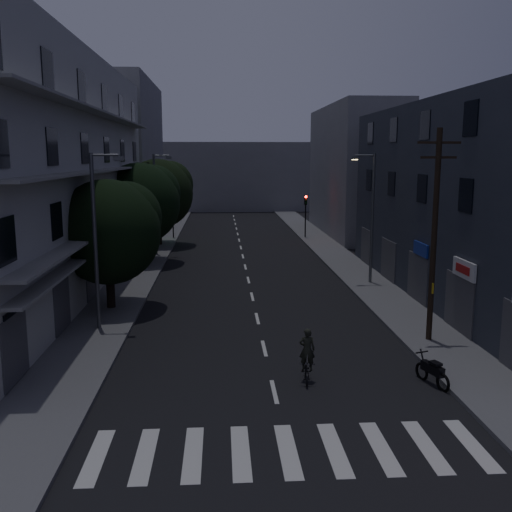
{
  "coord_description": "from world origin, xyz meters",
  "views": [
    {
      "loc": [
        -1.79,
        -16.44,
        8.0
      ],
      "look_at": [
        0.0,
        12.0,
        3.0
      ],
      "focal_mm": 40.0,
      "sensor_mm": 36.0,
      "label": 1
    }
  ],
  "objects": [
    {
      "name": "building_far_end",
      "position": [
        0.0,
        70.0,
        5.0
      ],
      "size": [
        24.0,
        8.0,
        10.0
      ],
      "primitive_type": "cube",
      "color": "slate",
      "rests_on": "ground"
    },
    {
      "name": "traffic_signal_far_left",
      "position": [
        -6.4,
        39.2,
        3.1
      ],
      "size": [
        0.28,
        0.37,
        4.1
      ],
      "color": "black",
      "rests_on": "sidewalk_left"
    },
    {
      "name": "street_lamp_left_near",
      "position": [
        -7.33,
        9.42,
        4.6
      ],
      "size": [
        1.51,
        0.25,
        8.0
      ],
      "color": "#54565C",
      "rests_on": "sidewalk_left"
    },
    {
      "name": "crosswalk",
      "position": [
        -0.0,
        -2.0,
        0.0
      ],
      "size": [
        10.9,
        3.0,
        0.01
      ],
      "color": "beige",
      "rests_on": "ground"
    },
    {
      "name": "street_lamp_right",
      "position": [
        7.51,
        18.27,
        4.6
      ],
      "size": [
        1.51,
        0.25,
        8.0
      ],
      "color": "#575B5F",
      "rests_on": "sidewalk_right"
    },
    {
      "name": "ground",
      "position": [
        0.0,
        25.0,
        0.0
      ],
      "size": [
        160.0,
        160.0,
        0.0
      ],
      "primitive_type": "plane",
      "color": "black",
      "rests_on": "ground"
    },
    {
      "name": "building_far_left",
      "position": [
        -12.0,
        48.0,
        8.0
      ],
      "size": [
        6.0,
        20.0,
        16.0
      ],
      "primitive_type": "cube",
      "color": "slate",
      "rests_on": "ground"
    },
    {
      "name": "street_lamp_left_far",
      "position": [
        -6.89,
        29.65,
        4.6
      ],
      "size": [
        1.51,
        0.25,
        8.0
      ],
      "color": "#53575A",
      "rests_on": "sidewalk_left"
    },
    {
      "name": "motorcycle",
      "position": [
        5.65,
        2.27,
        0.46
      ],
      "size": [
        0.78,
        1.76,
        1.17
      ],
      "rotation": [
        0.0,
        0.0,
        0.32
      ],
      "color": "black",
      "rests_on": "ground"
    },
    {
      "name": "building_left",
      "position": [
        -11.98,
        18.0,
        6.99
      ],
      "size": [
        7.0,
        36.0,
        14.0
      ],
      "color": "#ABABA6",
      "rests_on": "ground"
    },
    {
      "name": "sidewalk_right",
      "position": [
        7.5,
        25.0,
        0.07
      ],
      "size": [
        3.0,
        90.0,
        0.15
      ],
      "primitive_type": "cube",
      "color": "#565659",
      "rests_on": "ground"
    },
    {
      "name": "bus_stop_sign",
      "position": [
        7.21,
        6.8,
        1.89
      ],
      "size": [
        0.06,
        0.35,
        2.52
      ],
      "color": "#595B60",
      "rests_on": "sidewalk_right"
    },
    {
      "name": "tree_mid",
      "position": [
        -7.7,
        26.24,
        4.77
      ],
      "size": [
        6.01,
        6.01,
        7.4
      ],
      "color": "black",
      "rests_on": "sidewalk_left"
    },
    {
      "name": "utility_pole",
      "position": [
        7.21,
        6.85,
        4.87
      ],
      "size": [
        1.8,
        0.24,
        9.0
      ],
      "color": "black",
      "rests_on": "sidewalk_right"
    },
    {
      "name": "tree_near",
      "position": [
        -7.53,
        13.18,
        4.35
      ],
      "size": [
        5.45,
        5.45,
        6.72
      ],
      "color": "black",
      "rests_on": "sidewalk_left"
    },
    {
      "name": "building_right",
      "position": [
        11.99,
        14.0,
        5.5
      ],
      "size": [
        6.19,
        28.0,
        11.0
      ],
      "color": "#292D38",
      "rests_on": "ground"
    },
    {
      "name": "traffic_signal_far_right",
      "position": [
        6.51,
        38.54,
        3.1
      ],
      "size": [
        0.28,
        0.37,
        4.1
      ],
      "color": "black",
      "rests_on": "sidewalk_right"
    },
    {
      "name": "cyclist",
      "position": [
        1.26,
        2.88,
        0.66
      ],
      "size": [
        0.72,
        1.61,
        1.97
      ],
      "rotation": [
        0.0,
        0.0,
        -0.12
      ],
      "color": "black",
      "rests_on": "ground"
    },
    {
      "name": "tree_far",
      "position": [
        -7.23,
        34.94,
        4.93
      ],
      "size": [
        6.17,
        6.17,
        7.64
      ],
      "color": "black",
      "rests_on": "sidewalk_left"
    },
    {
      "name": "sidewalk_left",
      "position": [
        -7.5,
        25.0,
        0.07
      ],
      "size": [
        3.0,
        90.0,
        0.15
      ],
      "primitive_type": "cube",
      "color": "#565659",
      "rests_on": "ground"
    },
    {
      "name": "lane_markings",
      "position": [
        0.0,
        31.25,
        0.01
      ],
      "size": [
        0.15,
        60.5,
        0.01
      ],
      "color": "beige",
      "rests_on": "ground"
    },
    {
      "name": "building_far_right",
      "position": [
        12.0,
        42.0,
        6.5
      ],
      "size": [
        6.0,
        20.0,
        13.0
      ],
      "primitive_type": "cube",
      "color": "slate",
      "rests_on": "ground"
    }
  ]
}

